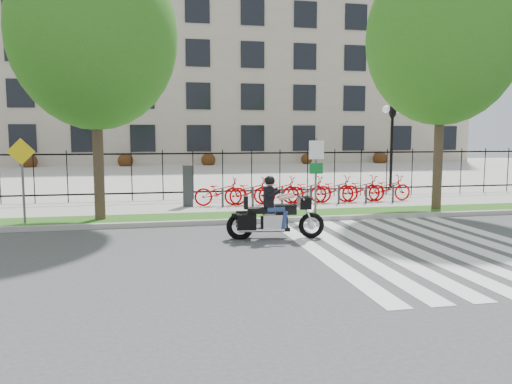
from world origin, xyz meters
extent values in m
plane|color=#3C3C3F|center=(0.00, 0.00, 0.00)|extent=(120.00, 120.00, 0.00)
cube|color=#9C9A92|center=(0.00, 4.10, 0.07)|extent=(60.00, 0.20, 0.15)
cube|color=#265715|center=(0.00, 4.95, 0.07)|extent=(60.00, 1.50, 0.15)
cube|color=#B0ACA5|center=(0.00, 7.45, 0.07)|extent=(60.00, 3.50, 0.15)
cube|color=#B0ACA5|center=(0.00, 25.00, 0.05)|extent=(80.00, 34.00, 0.10)
cube|color=#A19382|center=(0.00, 45.00, 10.00)|extent=(60.00, 20.00, 20.00)
cylinder|color=black|center=(10.00, 12.00, 2.00)|extent=(0.14, 0.14, 4.00)
cylinder|color=black|center=(10.00, 12.00, 3.90)|extent=(0.06, 0.70, 0.70)
sphere|color=white|center=(9.65, 12.00, 4.00)|extent=(0.36, 0.36, 0.36)
sphere|color=white|center=(10.35, 12.00, 4.00)|extent=(0.36, 0.36, 0.36)
cylinder|color=#39281F|center=(-3.18, 4.95, 2.19)|extent=(0.32, 0.32, 4.07)
ellipsoid|color=#1B6116|center=(-3.18, 4.95, 5.70)|extent=(4.93, 4.93, 5.67)
cylinder|color=#39281F|center=(8.23, 4.95, 2.32)|extent=(0.32, 0.32, 4.35)
ellipsoid|color=#1B6116|center=(8.23, 4.95, 6.06)|extent=(5.21, 5.21, 6.00)
cube|color=#2D2D33|center=(-0.34, 7.20, 0.90)|extent=(0.35, 0.25, 1.50)
imported|color=#C60001|center=(0.86, 7.20, 0.66)|extent=(1.94, 0.68, 1.02)
cylinder|color=#2D2D33|center=(0.86, 6.70, 0.50)|extent=(0.08, 0.08, 0.70)
imported|color=#C60001|center=(1.96, 7.20, 0.66)|extent=(1.94, 0.68, 1.02)
cylinder|color=#2D2D33|center=(1.96, 6.70, 0.50)|extent=(0.08, 0.08, 0.70)
imported|color=#C60001|center=(3.06, 7.20, 0.66)|extent=(1.94, 0.68, 1.02)
cylinder|color=#2D2D33|center=(3.06, 6.70, 0.50)|extent=(0.08, 0.08, 0.70)
imported|color=#C60001|center=(4.16, 7.20, 0.66)|extent=(1.94, 0.68, 1.02)
cylinder|color=#2D2D33|center=(4.16, 6.70, 0.50)|extent=(0.08, 0.08, 0.70)
imported|color=#C60001|center=(5.26, 7.20, 0.66)|extent=(1.94, 0.68, 1.02)
cylinder|color=#2D2D33|center=(5.26, 6.70, 0.50)|extent=(0.08, 0.08, 0.70)
imported|color=#C60001|center=(6.36, 7.20, 0.66)|extent=(1.94, 0.68, 1.02)
cylinder|color=#2D2D33|center=(6.36, 6.70, 0.50)|extent=(0.08, 0.08, 0.70)
imported|color=#C60001|center=(7.46, 7.20, 0.66)|extent=(1.94, 0.68, 1.02)
cylinder|color=#2D2D33|center=(7.46, 6.70, 0.50)|extent=(0.08, 0.08, 0.70)
cylinder|color=#59595B|center=(3.64, 4.60, 1.40)|extent=(0.07, 0.07, 2.50)
cube|color=white|center=(3.64, 4.56, 2.25)|extent=(0.50, 0.03, 0.60)
cube|color=#0C6626|center=(3.64, 4.56, 1.65)|extent=(0.45, 0.03, 0.35)
cylinder|color=#59595B|center=(-5.28, 4.60, 1.35)|extent=(0.07, 0.07, 2.40)
cube|color=yellow|center=(-5.28, 4.56, 2.25)|extent=(0.78, 0.03, 0.78)
torus|color=black|center=(2.54, 1.59, 0.34)|extent=(0.70, 0.21, 0.69)
torus|color=black|center=(0.66, 1.80, 0.34)|extent=(0.74, 0.23, 0.73)
cube|color=black|center=(2.34, 1.61, 0.95)|extent=(0.36, 0.58, 0.30)
cube|color=#26262B|center=(2.41, 1.60, 1.18)|extent=(0.20, 0.51, 0.30)
cube|color=silver|center=(1.55, 1.70, 0.45)|extent=(0.63, 0.40, 0.40)
cube|color=black|center=(1.84, 1.67, 0.78)|extent=(0.58, 0.40, 0.26)
cube|color=black|center=(1.20, 1.74, 0.76)|extent=(0.73, 0.43, 0.14)
cube|color=black|center=(0.80, 1.79, 0.98)|extent=(0.14, 0.35, 0.34)
cube|color=black|center=(0.77, 1.49, 0.50)|extent=(0.51, 0.21, 0.40)
cube|color=black|center=(0.84, 2.08, 0.50)|extent=(0.51, 0.21, 0.40)
cube|color=black|center=(1.40, 1.72, 1.12)|extent=(0.28, 0.42, 0.52)
sphere|color=tan|center=(1.43, 1.72, 1.50)|extent=(0.23, 0.23, 0.23)
sphere|color=black|center=(1.43, 1.72, 1.54)|extent=(0.27, 0.27, 0.27)
camera|label=1|loc=(-1.50, -10.90, 2.70)|focal=35.00mm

